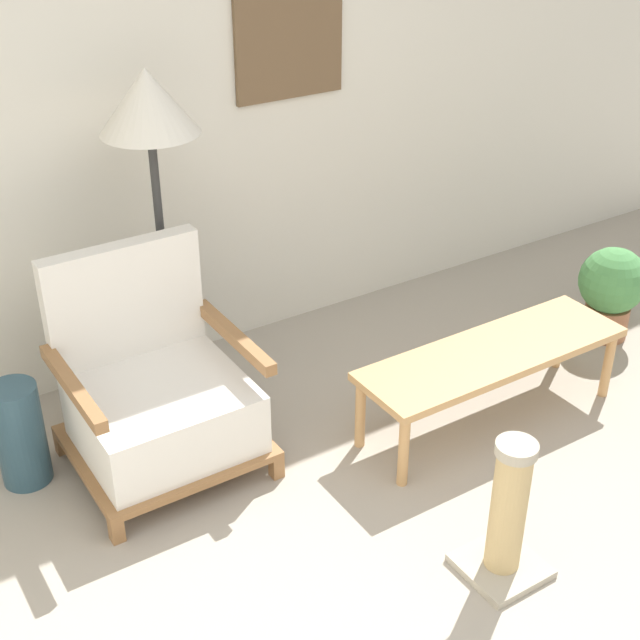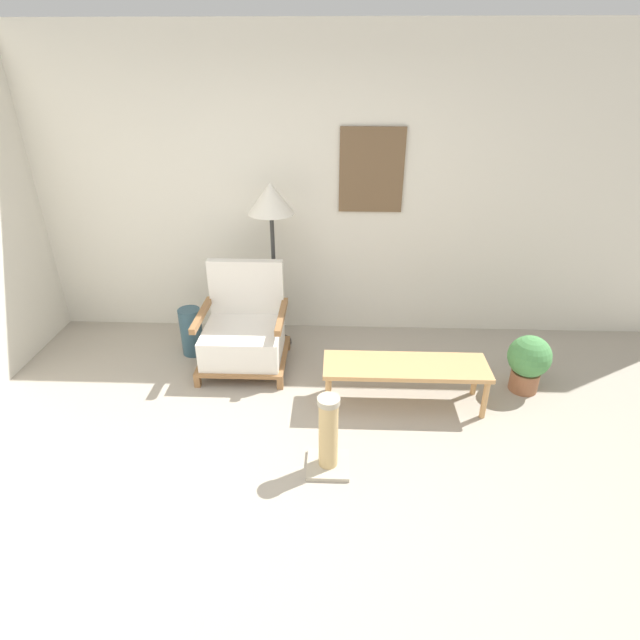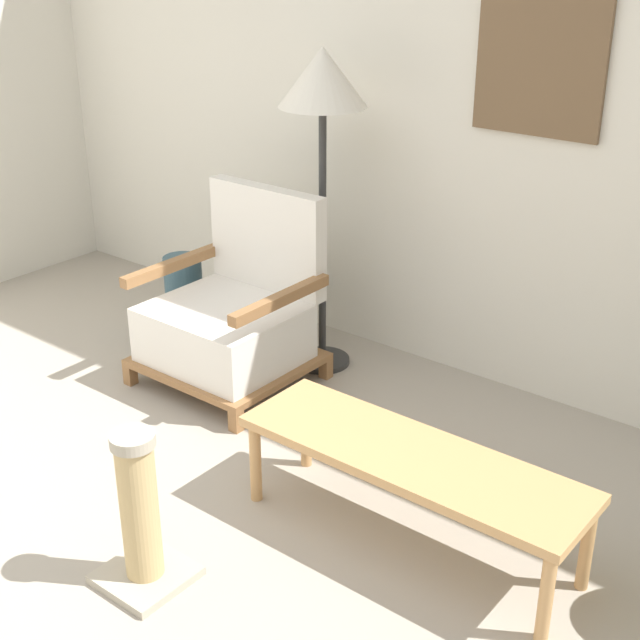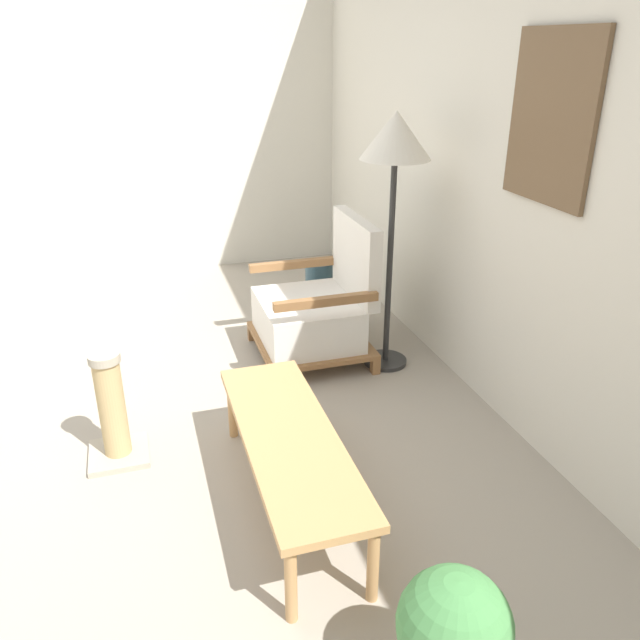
% 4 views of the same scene
% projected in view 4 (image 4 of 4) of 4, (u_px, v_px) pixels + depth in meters
% --- Properties ---
extents(ground_plane, '(14.00, 14.00, 0.00)m').
position_uv_depth(ground_plane, '(35.00, 438.00, 3.17)').
color(ground_plane, '#A89E8E').
extents(wall_back, '(8.00, 0.09, 2.70)m').
position_uv_depth(wall_back, '(482.00, 145.00, 3.27)').
color(wall_back, silver).
rests_on(wall_back, ground_plane).
extents(wall_left, '(0.06, 8.00, 2.70)m').
position_uv_depth(wall_left, '(104.00, 111.00, 4.91)').
color(wall_left, silver).
rests_on(wall_left, ground_plane).
extents(armchair, '(0.73, 0.67, 0.88)m').
position_uv_depth(armchair, '(316.00, 310.00, 3.90)').
color(armchair, olive).
rests_on(armchair, ground_plane).
extents(floor_lamp, '(0.40, 0.40, 1.52)m').
position_uv_depth(floor_lamp, '(395.00, 151.00, 3.40)').
color(floor_lamp, '#2D2D2D').
rests_on(floor_lamp, ground_plane).
extents(coffee_table, '(1.25, 0.38, 0.36)m').
position_uv_depth(coffee_table, '(289.00, 442.00, 2.60)').
color(coffee_table, tan).
rests_on(coffee_table, ground_plane).
extents(vase, '(0.20, 0.20, 0.44)m').
position_uv_depth(vase, '(319.00, 292.00, 4.44)').
color(vase, '#2D4C5B').
rests_on(vase, ground_plane).
extents(potted_plant, '(0.34, 0.34, 0.49)m').
position_uv_depth(potted_plant, '(453.00, 636.00, 1.80)').
color(potted_plant, '#935B3D').
rests_on(potted_plant, ground_plane).
extents(scratching_post, '(0.28, 0.28, 0.56)m').
position_uv_depth(scratching_post, '(113.00, 415.00, 2.94)').
color(scratching_post, '#B2A893').
rests_on(scratching_post, ground_plane).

